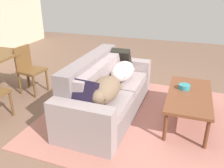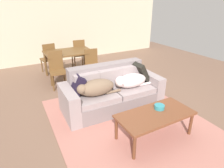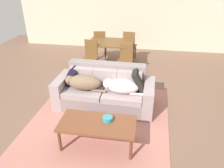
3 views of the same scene
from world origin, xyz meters
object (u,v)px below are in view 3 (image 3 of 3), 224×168
object	(u,v)px
throw_pillow_by_left_arm	(72,75)
dining_chair_far_right	(129,45)
dog_on_left_cushion	(83,82)
dining_table	(111,44)
dining_chair_near_left	(90,56)
coffee_table	(98,125)
dog_on_right_cushion	(121,86)
couch	(105,91)
dining_chair_near_right	(125,59)
bowl_on_coffee_table	(108,119)
dining_chair_far_left	(100,44)
throw_pillow_by_right_arm	(140,80)

from	to	relation	value
throw_pillow_by_left_arm	dining_chair_far_right	distance (m)	2.78
dog_on_left_cushion	dining_table	size ratio (longest dim) A/B	0.67
throw_pillow_by_left_arm	dining_chair_near_left	xyz separation A→B (m)	(0.01, 1.51, -0.11)
coffee_table	dog_on_left_cushion	bearing A→B (deg)	116.43
throw_pillow_by_left_arm	coffee_table	bearing A→B (deg)	-57.29
dog_on_right_cushion	dining_chair_far_right	size ratio (longest dim) A/B	0.88
couch	dining_chair_near_right	xyz separation A→B (m)	(0.27, 1.57, 0.14)
dining_chair_far_right	dining_table	bearing A→B (deg)	53.88
couch	dog_on_left_cushion	xyz separation A→B (m)	(-0.42, -0.15, 0.25)
dining_chair_near_right	dining_chair_far_right	xyz separation A→B (m)	(0.01, 1.09, 0.04)
dog_on_right_cushion	dining_chair_near_right	xyz separation A→B (m)	(-0.09, 1.73, -0.10)
couch	bowl_on_coffee_table	xyz separation A→B (m)	(0.27, -1.15, 0.15)
dining_chair_far_left	dining_chair_near_left	bearing A→B (deg)	80.37
throw_pillow_by_right_arm	dining_chair_near_right	xyz separation A→B (m)	(-0.46, 1.54, -0.16)
dining_table	dog_on_left_cushion	bearing A→B (deg)	-95.27
dog_on_right_cushion	bowl_on_coffee_table	distance (m)	1.00
throw_pillow_by_left_arm	dining_chair_near_right	bearing A→B (deg)	56.59
dog_on_right_cushion	dining_chair_far_left	distance (m)	3.03
throw_pillow_by_right_arm	throw_pillow_by_left_arm	bearing A→B (deg)	178.27
throw_pillow_by_left_arm	dining_table	world-z (taller)	throw_pillow_by_left_arm
couch	dining_chair_near_left	xyz separation A→B (m)	(-0.71, 1.58, 0.16)
dining_chair_far_left	couch	bearing A→B (deg)	96.48
throw_pillow_by_left_arm	dining_chair_near_right	xyz separation A→B (m)	(0.99, 1.50, -0.13)
dog_on_left_cushion	throw_pillow_by_right_arm	xyz separation A→B (m)	(1.15, 0.17, 0.05)
coffee_table	dining_chair_near_left	distance (m)	2.93
dining_table	dining_chair_far_left	bearing A→B (deg)	127.96
couch	throw_pillow_by_right_arm	bearing A→B (deg)	3.67
dining_chair_far_left	dog_on_right_cushion	bearing A→B (deg)	102.23
bowl_on_coffee_table	dining_table	bearing A→B (deg)	98.44
throw_pillow_by_right_arm	dining_table	xyz separation A→B (m)	(-0.94, 2.08, 0.04)
coffee_table	dining_chair_far_right	bearing A→B (deg)	87.70
bowl_on_coffee_table	dining_chair_near_left	size ratio (longest dim) A/B	0.18
throw_pillow_by_right_arm	bowl_on_coffee_table	distance (m)	1.27
dog_on_right_cushion	dining_chair_near_right	size ratio (longest dim) A/B	0.97
throw_pillow_by_left_arm	throw_pillow_by_right_arm	xyz separation A→B (m)	(1.45, -0.04, 0.03)
dog_on_left_cushion	bowl_on_coffee_table	size ratio (longest dim) A/B	5.20
throw_pillow_by_right_arm	dining_table	bearing A→B (deg)	114.33
throw_pillow_by_left_arm	couch	bearing A→B (deg)	-5.40
throw_pillow_by_left_arm	dining_table	bearing A→B (deg)	76.05
dog_on_left_cushion	dining_chair_near_right	world-z (taller)	dining_chair_near_right
couch	dog_on_left_cushion	world-z (taller)	couch
throw_pillow_by_right_arm	couch	bearing A→B (deg)	-178.06
coffee_table	dining_chair_far_left	bearing A→B (deg)	101.31
dining_chair_near_right	dining_chair_far_right	bearing A→B (deg)	97.46
throw_pillow_by_left_arm	bowl_on_coffee_table	xyz separation A→B (m)	(0.99, -1.22, -0.13)
couch	coffee_table	world-z (taller)	couch
dining_chair_far_right	bowl_on_coffee_table	bearing A→B (deg)	95.20
dog_on_left_cushion	dining_chair_far_left	size ratio (longest dim) A/B	0.94
couch	dog_on_right_cushion	distance (m)	0.46
dining_chair_near_left	dining_chair_far_left	xyz separation A→B (m)	(0.04, 1.11, 0.00)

